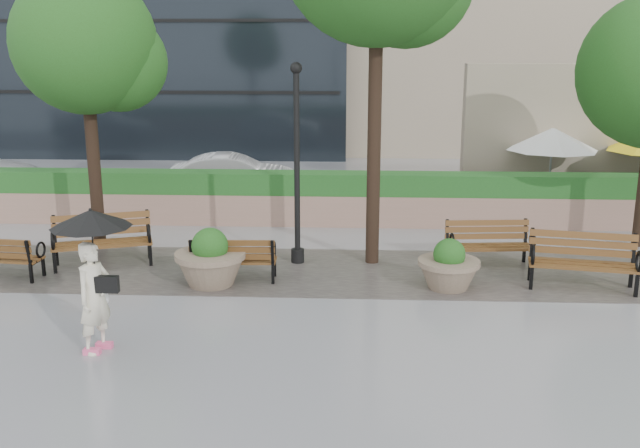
{
  "coord_description": "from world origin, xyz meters",
  "views": [
    {
      "loc": [
        1.37,
        -10.93,
        4.55
      ],
      "look_at": [
        0.7,
        2.64,
        1.1
      ],
      "focal_mm": 40.0,
      "sensor_mm": 36.0,
      "label": 1
    }
  ],
  "objects_px": {
    "lamppost": "(297,177)",
    "pedestrian": "(93,267)",
    "bench_2": "(234,268)",
    "planter_left": "(211,263)",
    "bench_3": "(489,253)",
    "car_right": "(234,175)",
    "bench_4": "(582,273)",
    "bench_0": "(1,266)",
    "bench_1": "(103,251)",
    "planter_right": "(449,269)"
  },
  "relations": [
    {
      "from": "bench_4",
      "to": "planter_right",
      "type": "bearing_deg",
      "value": -166.96
    },
    {
      "from": "bench_3",
      "to": "pedestrian",
      "type": "distance_m",
      "value": 8.16
    },
    {
      "from": "bench_1",
      "to": "pedestrian",
      "type": "height_order",
      "value": "pedestrian"
    },
    {
      "from": "bench_2",
      "to": "pedestrian",
      "type": "distance_m",
      "value": 3.86
    },
    {
      "from": "lamppost",
      "to": "car_right",
      "type": "xyz_separation_m",
      "value": [
        -2.51,
        6.84,
        -1.22
      ]
    },
    {
      "from": "car_right",
      "to": "planter_right",
      "type": "bearing_deg",
      "value": -151.89
    },
    {
      "from": "planter_left",
      "to": "car_right",
      "type": "relative_size",
      "value": 0.35
    },
    {
      "from": "planter_left",
      "to": "bench_2",
      "type": "bearing_deg",
      "value": 36.62
    },
    {
      "from": "bench_1",
      "to": "lamppost",
      "type": "bearing_deg",
      "value": -12.7
    },
    {
      "from": "planter_left",
      "to": "bench_0",
      "type": "bearing_deg",
      "value": 177.24
    },
    {
      "from": "planter_right",
      "to": "bench_4",
      "type": "bearing_deg",
      "value": 2.73
    },
    {
      "from": "planter_left",
      "to": "pedestrian",
      "type": "height_order",
      "value": "pedestrian"
    },
    {
      "from": "bench_0",
      "to": "car_right",
      "type": "height_order",
      "value": "car_right"
    },
    {
      "from": "lamppost",
      "to": "pedestrian",
      "type": "distance_m",
      "value": 5.37
    },
    {
      "from": "bench_0",
      "to": "car_right",
      "type": "distance_m",
      "value": 8.83
    },
    {
      "from": "bench_1",
      "to": "planter_right",
      "type": "relative_size",
      "value": 1.82
    },
    {
      "from": "bench_2",
      "to": "planter_left",
      "type": "xyz_separation_m",
      "value": [
        -0.4,
        -0.3,
        0.18
      ]
    },
    {
      "from": "bench_0",
      "to": "bench_1",
      "type": "xyz_separation_m",
      "value": [
        1.76,
        0.91,
        0.06
      ]
    },
    {
      "from": "bench_0",
      "to": "bench_1",
      "type": "relative_size",
      "value": 0.79
    },
    {
      "from": "car_right",
      "to": "pedestrian",
      "type": "relative_size",
      "value": 1.76
    },
    {
      "from": "planter_right",
      "to": "car_right",
      "type": "bearing_deg",
      "value": 123.42
    },
    {
      "from": "bench_2",
      "to": "pedestrian",
      "type": "height_order",
      "value": "pedestrian"
    },
    {
      "from": "bench_4",
      "to": "planter_right",
      "type": "distance_m",
      "value": 2.54
    },
    {
      "from": "pedestrian",
      "to": "bench_1",
      "type": "bearing_deg",
      "value": 42.4
    },
    {
      "from": "bench_0",
      "to": "bench_2",
      "type": "height_order",
      "value": "bench_2"
    },
    {
      "from": "bench_1",
      "to": "bench_4",
      "type": "xyz_separation_m",
      "value": [
        9.6,
        -0.97,
        -0.01
      ]
    },
    {
      "from": "planter_right",
      "to": "lamppost",
      "type": "xyz_separation_m",
      "value": [
        -3.01,
        1.52,
        1.47
      ]
    },
    {
      "from": "bench_4",
      "to": "pedestrian",
      "type": "bearing_deg",
      "value": -148.19
    },
    {
      "from": "bench_1",
      "to": "car_right",
      "type": "distance_m",
      "value": 7.44
    },
    {
      "from": "planter_left",
      "to": "planter_right",
      "type": "bearing_deg",
      "value": 0.29
    },
    {
      "from": "lamppost",
      "to": "bench_0",
      "type": "bearing_deg",
      "value": -167.06
    },
    {
      "from": "planter_right",
      "to": "pedestrian",
      "type": "relative_size",
      "value": 0.54
    },
    {
      "from": "bench_3",
      "to": "bench_2",
      "type": "bearing_deg",
      "value": -172.33
    },
    {
      "from": "pedestrian",
      "to": "bench_3",
      "type": "bearing_deg",
      "value": -31.74
    },
    {
      "from": "bench_1",
      "to": "planter_right",
      "type": "xyz_separation_m",
      "value": [
        7.07,
        -1.09,
        0.07
      ]
    },
    {
      "from": "bench_3",
      "to": "bench_4",
      "type": "bearing_deg",
      "value": -46.18
    },
    {
      "from": "bench_4",
      "to": "planter_right",
      "type": "xyz_separation_m",
      "value": [
        -2.54,
        -0.12,
        0.07
      ]
    },
    {
      "from": "bench_1",
      "to": "bench_3",
      "type": "distance_m",
      "value": 8.09
    },
    {
      "from": "bench_3",
      "to": "lamppost",
      "type": "relative_size",
      "value": 0.43
    },
    {
      "from": "bench_1",
      "to": "car_right",
      "type": "height_order",
      "value": "car_right"
    },
    {
      "from": "bench_3",
      "to": "bench_4",
      "type": "xyz_separation_m",
      "value": [
        1.52,
        -1.33,
        0.03
      ]
    },
    {
      "from": "planter_right",
      "to": "car_right",
      "type": "relative_size",
      "value": 0.3
    },
    {
      "from": "pedestrian",
      "to": "car_right",
      "type": "bearing_deg",
      "value": 23.22
    },
    {
      "from": "bench_3",
      "to": "car_right",
      "type": "distance_m",
      "value": 9.52
    },
    {
      "from": "bench_3",
      "to": "lamppost",
      "type": "xyz_separation_m",
      "value": [
        -4.02,
        0.07,
        1.57
      ]
    },
    {
      "from": "bench_4",
      "to": "planter_left",
      "type": "bearing_deg",
      "value": -168.53
    },
    {
      "from": "car_right",
      "to": "pedestrian",
      "type": "height_order",
      "value": "pedestrian"
    },
    {
      "from": "planter_right",
      "to": "car_right",
      "type": "distance_m",
      "value": 10.02
    },
    {
      "from": "planter_right",
      "to": "lamppost",
      "type": "bearing_deg",
      "value": 153.18
    },
    {
      "from": "planter_left",
      "to": "car_right",
      "type": "height_order",
      "value": "car_right"
    }
  ]
}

